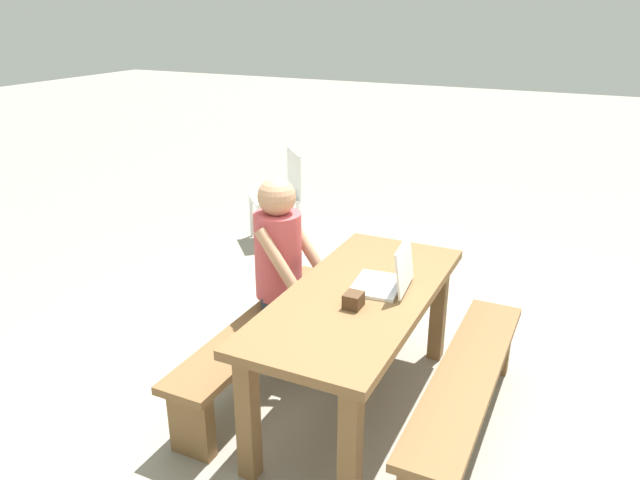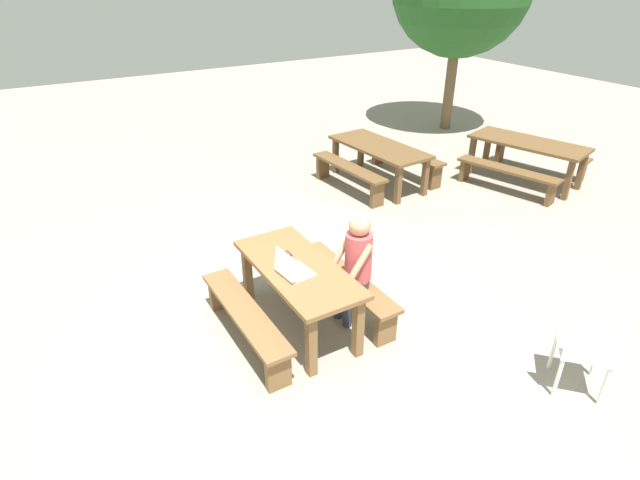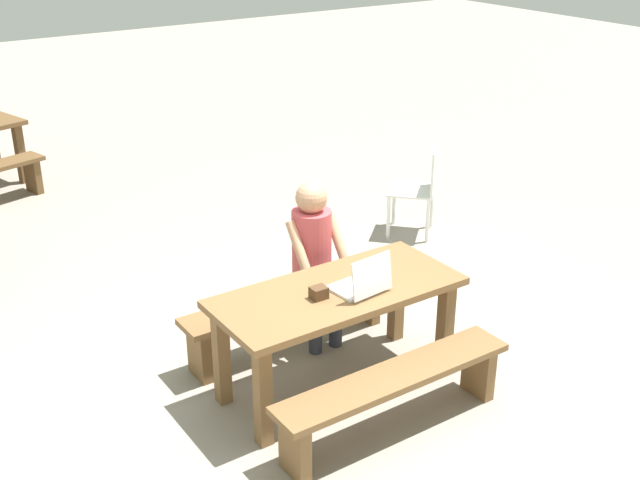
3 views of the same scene
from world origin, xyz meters
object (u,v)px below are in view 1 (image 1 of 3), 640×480
object	(u,v)px
picnic_table_front	(359,313)
laptop	(388,278)
plastic_chair	(281,193)
small_pouch	(353,300)
person_seated	(284,262)

from	to	relation	value
picnic_table_front	laptop	world-z (taller)	laptop
laptop	plastic_chair	world-z (taller)	laptop
picnic_table_front	laptop	bearing A→B (deg)	-48.12
small_pouch	plastic_chair	distance (m)	2.94
small_pouch	person_seated	bearing A→B (deg)	58.49
picnic_table_front	small_pouch	bearing A→B (deg)	-167.44
laptop	plastic_chair	xyz separation A→B (m)	(2.07, 1.82, -0.33)
picnic_table_front	laptop	xyz separation A→B (m)	(0.11, -0.12, 0.19)
picnic_table_front	plastic_chair	bearing A→B (deg)	37.92
picnic_table_front	plastic_chair	xyz separation A→B (m)	(2.18, 1.70, -0.14)
laptop	small_pouch	bearing A→B (deg)	-22.22
person_seated	small_pouch	bearing A→B (deg)	-121.51
picnic_table_front	laptop	size ratio (longest dim) A/B	4.72
picnic_table_front	plastic_chair	distance (m)	2.77
laptop	person_seated	size ratio (longest dim) A/B	0.28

